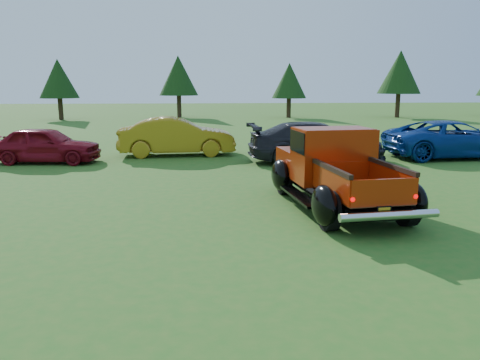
{
  "coord_description": "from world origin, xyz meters",
  "views": [
    {
      "loc": [
        -0.94,
        -8.41,
        2.72
      ],
      "look_at": [
        -0.29,
        0.2,
        0.94
      ],
      "focal_mm": 35.0,
      "sensor_mm": 36.0,
      "label": 1
    }
  ],
  "objects_px": {
    "show_car_yellow": "(177,136)",
    "show_car_blue": "(453,139)",
    "show_car_grey": "(317,142)",
    "tree_east": "(400,72)",
    "tree_mid_right": "(289,81)",
    "show_car_red": "(45,145)",
    "tree_west": "(58,79)",
    "tree_mid_left": "(178,76)",
    "pickup_truck": "(332,168)"
  },
  "relations": [
    {
      "from": "tree_east",
      "to": "show_car_red",
      "type": "xyz_separation_m",
      "value": [
        -21.5,
        -21.19,
        -3.02
      ]
    },
    {
      "from": "tree_mid_right",
      "to": "pickup_truck",
      "type": "height_order",
      "value": "tree_mid_right"
    },
    {
      "from": "tree_mid_left",
      "to": "tree_east",
      "type": "bearing_deg",
      "value": -4.76
    },
    {
      "from": "tree_west",
      "to": "show_car_blue",
      "type": "distance_m",
      "value": 29.06
    },
    {
      "from": "show_car_yellow",
      "to": "show_car_grey",
      "type": "relative_size",
      "value": 0.91
    },
    {
      "from": "tree_mid_right",
      "to": "tree_east",
      "type": "bearing_deg",
      "value": -3.18
    },
    {
      "from": "tree_west",
      "to": "show_car_red",
      "type": "distance_m",
      "value": 21.55
    },
    {
      "from": "tree_mid_right",
      "to": "tree_mid_left",
      "type": "bearing_deg",
      "value": 173.66
    },
    {
      "from": "tree_mid_right",
      "to": "show_car_red",
      "type": "relative_size",
      "value": 1.18
    },
    {
      "from": "show_car_red",
      "to": "tree_mid_left",
      "type": "bearing_deg",
      "value": -3.06
    },
    {
      "from": "show_car_blue",
      "to": "show_car_red",
      "type": "bearing_deg",
      "value": 87.39
    },
    {
      "from": "show_car_yellow",
      "to": "show_car_grey",
      "type": "height_order",
      "value": "show_car_yellow"
    },
    {
      "from": "show_car_grey",
      "to": "show_car_blue",
      "type": "height_order",
      "value": "show_car_grey"
    },
    {
      "from": "show_car_grey",
      "to": "show_car_blue",
      "type": "bearing_deg",
      "value": -85.82
    },
    {
      "from": "show_car_grey",
      "to": "tree_east",
      "type": "bearing_deg",
      "value": -31.09
    },
    {
      "from": "tree_west",
      "to": "tree_mid_right",
      "type": "xyz_separation_m",
      "value": [
        18.0,
        1.0,
        -0.14
      ]
    },
    {
      "from": "tree_west",
      "to": "pickup_truck",
      "type": "relative_size",
      "value": 0.94
    },
    {
      "from": "show_car_yellow",
      "to": "show_car_grey",
      "type": "xyz_separation_m",
      "value": [
        5.03,
        -1.96,
        -0.02
      ]
    },
    {
      "from": "show_car_red",
      "to": "pickup_truck",
      "type": "bearing_deg",
      "value": -121.54
    },
    {
      "from": "pickup_truck",
      "to": "tree_west",
      "type": "bearing_deg",
      "value": 110.76
    },
    {
      "from": "show_car_yellow",
      "to": "tree_mid_right",
      "type": "bearing_deg",
      "value": -25.52
    },
    {
      "from": "tree_mid_left",
      "to": "show_car_yellow",
      "type": "height_order",
      "value": "tree_mid_left"
    },
    {
      "from": "show_car_yellow",
      "to": "tree_west",
      "type": "bearing_deg",
      "value": 23.46
    },
    {
      "from": "tree_mid_right",
      "to": "show_car_red",
      "type": "bearing_deg",
      "value": -119.95
    },
    {
      "from": "tree_mid_left",
      "to": "pickup_truck",
      "type": "xyz_separation_m",
      "value": [
        4.95,
        -29.11,
        -2.55
      ]
    },
    {
      "from": "tree_west",
      "to": "show_car_grey",
      "type": "relative_size",
      "value": 0.95
    },
    {
      "from": "pickup_truck",
      "to": "show_car_yellow",
      "type": "distance_m",
      "value": 8.79
    },
    {
      "from": "tree_east",
      "to": "tree_west",
      "type": "bearing_deg",
      "value": -178.94
    },
    {
      "from": "tree_east",
      "to": "show_car_red",
      "type": "height_order",
      "value": "tree_east"
    },
    {
      "from": "tree_east",
      "to": "pickup_truck",
      "type": "relative_size",
      "value": 1.1
    },
    {
      "from": "tree_east",
      "to": "show_car_yellow",
      "type": "height_order",
      "value": "tree_east"
    },
    {
      "from": "tree_mid_left",
      "to": "show_car_grey",
      "type": "relative_size",
      "value": 1.03
    },
    {
      "from": "tree_mid_right",
      "to": "show_car_yellow",
      "type": "height_order",
      "value": "tree_mid_right"
    },
    {
      "from": "show_car_red",
      "to": "tree_west",
      "type": "bearing_deg",
      "value": 20.6
    },
    {
      "from": "tree_west",
      "to": "show_car_red",
      "type": "height_order",
      "value": "tree_west"
    },
    {
      "from": "show_car_grey",
      "to": "tree_mid_left",
      "type": "bearing_deg",
      "value": 12.31
    },
    {
      "from": "pickup_truck",
      "to": "show_car_blue",
      "type": "height_order",
      "value": "pickup_truck"
    },
    {
      "from": "tree_mid_right",
      "to": "show_car_blue",
      "type": "distance_m",
      "value": 21.87
    },
    {
      "from": "tree_mid_right",
      "to": "pickup_truck",
      "type": "relative_size",
      "value": 0.9
    },
    {
      "from": "tree_east",
      "to": "show_car_blue",
      "type": "relative_size",
      "value": 1.08
    },
    {
      "from": "tree_west",
      "to": "tree_mid_left",
      "type": "height_order",
      "value": "tree_mid_left"
    },
    {
      "from": "tree_mid_left",
      "to": "tree_east",
      "type": "relative_size",
      "value": 0.93
    },
    {
      "from": "tree_mid_left",
      "to": "pickup_truck",
      "type": "distance_m",
      "value": 29.64
    },
    {
      "from": "tree_west",
      "to": "show_car_yellow",
      "type": "relative_size",
      "value": 1.04
    },
    {
      "from": "show_car_yellow",
      "to": "show_car_grey",
      "type": "bearing_deg",
      "value": -115.25
    },
    {
      "from": "tree_mid_right",
      "to": "tree_east",
      "type": "height_order",
      "value": "tree_east"
    },
    {
      "from": "show_car_yellow",
      "to": "show_car_blue",
      "type": "height_order",
      "value": "show_car_yellow"
    },
    {
      "from": "pickup_truck",
      "to": "show_car_red",
      "type": "xyz_separation_m",
      "value": [
        -8.45,
        6.42,
        -0.2
      ]
    },
    {
      "from": "tree_east",
      "to": "tree_mid_right",
      "type": "bearing_deg",
      "value": 176.82
    },
    {
      "from": "tree_mid_left",
      "to": "show_car_red",
      "type": "distance_m",
      "value": 23.12
    }
  ]
}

